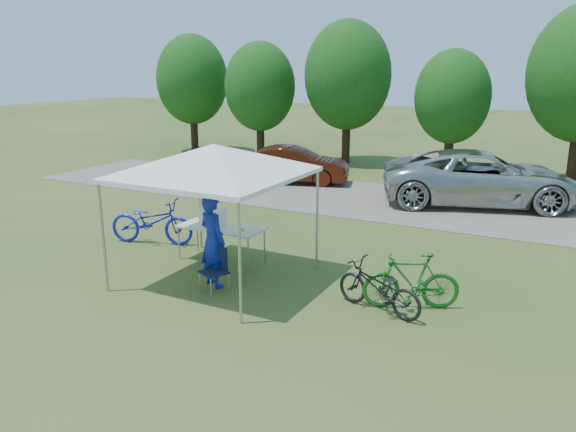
% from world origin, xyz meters
% --- Properties ---
extents(ground, '(100.00, 100.00, 0.00)m').
position_xyz_m(ground, '(0.00, 0.00, 0.00)').
color(ground, '#2D5119').
rests_on(ground, ground).
extents(gravel_strip, '(24.00, 5.00, 0.02)m').
position_xyz_m(gravel_strip, '(0.00, 8.00, 0.01)').
color(gravel_strip, gray).
rests_on(gravel_strip, ground).
extents(canopy, '(4.53, 4.53, 3.00)m').
position_xyz_m(canopy, '(0.00, 0.00, 2.65)').
color(canopy, '#A5A5AA').
rests_on(canopy, ground).
extents(treeline, '(24.89, 4.28, 6.30)m').
position_xyz_m(treeline, '(-0.29, 14.05, 3.53)').
color(treeline, '#382314').
rests_on(treeline, ground).
extents(folding_table, '(1.90, 0.79, 0.78)m').
position_xyz_m(folding_table, '(-0.55, 0.95, 0.74)').
color(folding_table, white).
rests_on(folding_table, ground).
extents(folding_chair, '(0.58, 0.62, 0.87)m').
position_xyz_m(folding_chair, '(0.36, -0.52, 0.51)').
color(folding_chair, '#0E1732').
rests_on(folding_chair, ground).
extents(cooler, '(0.52, 0.35, 0.37)m').
position_xyz_m(cooler, '(-0.76, 0.95, 0.97)').
color(cooler, white).
rests_on(cooler, folding_table).
extents(ice_cream_cup, '(0.08, 0.08, 0.06)m').
position_xyz_m(ice_cream_cup, '(0.05, 0.90, 0.81)').
color(ice_cream_cup, yellow).
rests_on(ice_cream_cup, folding_table).
extents(cyclist, '(0.78, 0.65, 1.83)m').
position_xyz_m(cyclist, '(0.13, -0.31, 0.91)').
color(cyclist, '#13249B').
rests_on(cyclist, ground).
extents(bike_blue, '(2.18, 1.28, 1.08)m').
position_xyz_m(bike_blue, '(-2.74, 1.23, 0.54)').
color(bike_blue, '#161FC0').
rests_on(bike_blue, ground).
extents(bike_green, '(1.74, 1.15, 1.02)m').
position_xyz_m(bike_green, '(3.82, 0.42, 0.51)').
color(bike_green, '#17691D').
rests_on(bike_green, ground).
extents(bike_dark, '(1.79, 1.02, 0.89)m').
position_xyz_m(bike_dark, '(3.36, 0.01, 0.44)').
color(bike_dark, black).
rests_on(bike_dark, ground).
extents(minivan, '(6.49, 4.42, 1.65)m').
position_xyz_m(minivan, '(3.60, 8.95, 0.85)').
color(minivan, '#B5B6B1').
rests_on(minivan, gravel_strip).
extents(sedan, '(4.22, 2.51, 1.31)m').
position_xyz_m(sedan, '(-3.01, 9.24, 0.68)').
color(sedan, '#44160B').
rests_on(sedan, gravel_strip).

